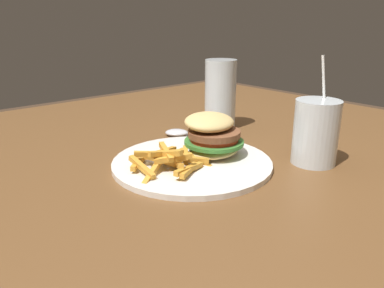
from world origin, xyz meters
TOP-DOWN VIEW (x-y plane):
  - dining_table at (0.00, 0.00)m, footprint 1.36×1.27m
  - meal_plate_near at (-0.03, -0.05)m, footprint 0.30×0.30m
  - beer_glass at (0.17, 0.09)m, footprint 0.08×0.08m
  - juice_glass at (0.13, -0.20)m, footprint 0.08×0.08m
  - spoon at (0.05, 0.10)m, footprint 0.13×0.14m

SIDE VIEW (x-z plane):
  - dining_table at x=0.00m, z-range 0.24..0.96m
  - spoon at x=0.05m, z-range 0.72..0.74m
  - meal_plate_near at x=-0.03m, z-range 0.70..0.80m
  - juice_glass at x=0.13m, z-range 0.68..0.88m
  - beer_glass at x=0.17m, z-range 0.72..0.89m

